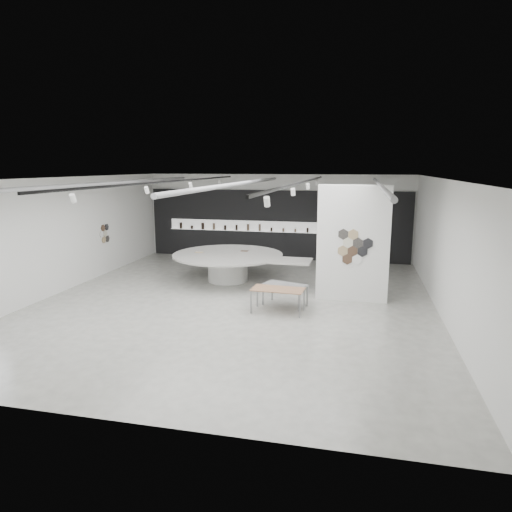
% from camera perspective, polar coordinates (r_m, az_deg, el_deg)
% --- Properties ---
extents(room, '(12.02, 14.02, 3.82)m').
position_cam_1_polar(room, '(13.88, -3.02, 2.53)').
color(room, '#ACACA2').
rests_on(room, ground).
extents(back_wall_display, '(11.80, 0.27, 3.10)m').
position_cam_1_polar(back_wall_display, '(20.64, 2.28, 3.90)').
color(back_wall_display, black).
rests_on(back_wall_display, ground).
extents(partition_column, '(2.20, 0.38, 3.60)m').
position_cam_1_polar(partition_column, '(14.39, 12.02, 1.50)').
color(partition_column, white).
rests_on(partition_column, ground).
extents(display_island, '(5.16, 4.08, 1.03)m').
position_cam_1_polar(display_island, '(16.68, -3.28, -0.92)').
color(display_island, white).
rests_on(display_island, ground).
extents(sample_table_wood, '(1.53, 0.83, 0.70)m').
position_cam_1_polar(sample_table_wood, '(13.14, 2.75, -4.33)').
color(sample_table_wood, '#976B4E').
rests_on(sample_table_wood, ground).
extents(sample_table_stone, '(1.43, 1.02, 0.66)m').
position_cam_1_polar(sample_table_stone, '(13.78, 3.66, -3.78)').
color(sample_table_stone, gray).
rests_on(sample_table_stone, ground).
extents(kitchen_counter, '(1.49, 0.65, 1.15)m').
position_cam_1_polar(kitchen_counter, '(20.06, 10.76, 0.24)').
color(kitchen_counter, white).
rests_on(kitchen_counter, ground).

